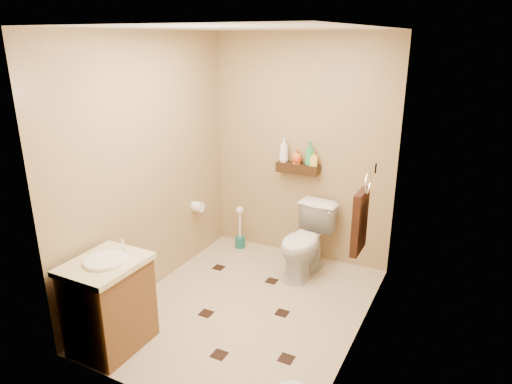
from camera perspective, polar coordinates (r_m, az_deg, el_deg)
The scene contains 18 objects.
ground at distance 4.29m, azimuth -1.17°, elevation -14.18°, with size 2.50×2.50×0.00m, color tan.
wall_back at distance 4.87m, azimuth 5.68°, elevation 5.25°, with size 2.00×0.04×2.40m, color #A1845C.
wall_front at distance 2.81m, azimuth -13.47°, elevation -5.63°, with size 2.00×0.04×2.40m, color #A1845C.
wall_left at distance 4.32m, azimuth -13.10°, elevation 3.07°, with size 0.04×2.50×2.40m, color #A1845C.
wall_right at distance 3.44m, azimuth 13.57°, elevation -1.02°, with size 0.04×2.50×2.40m, color #A1845C.
ceiling at distance 3.60m, azimuth -1.44°, elevation 19.84°, with size 2.00×2.50×0.02m, color silver.
wall_shelf at distance 4.84m, azimuth 5.27°, elevation 2.98°, with size 0.46×0.14×0.10m, color #351C0E.
floor_accents at distance 4.24m, azimuth -1.17°, elevation -14.59°, with size 1.33×1.32×0.01m.
toilet at distance 4.70m, azimuth 6.19°, elevation -6.17°, with size 0.40×0.71×0.72m, color white.
vanity at distance 3.81m, azimuth -17.87°, elevation -13.07°, with size 0.50×0.61×0.85m.
toilet_brush at distance 5.31m, azimuth -2.01°, elevation -5.16°, with size 0.12×0.12×0.51m.
towel_ring at distance 3.77m, azimuth 12.92°, elevation -3.30°, with size 0.12×0.30×0.76m.
toilet_paper at distance 4.96m, azimuth -7.31°, elevation -1.82°, with size 0.12×0.11×0.12m.
bottle_a at distance 4.86m, azimuth 3.51°, elevation 5.27°, with size 0.10×0.10×0.26m, color white.
bottle_b at distance 4.82m, azimuth 5.13°, elevation 4.48°, with size 0.07×0.07×0.16m, color #FFAD35.
bottle_c at distance 4.82m, azimuth 5.17°, elevation 4.39°, with size 0.11×0.11×0.14m, color #BC3B16.
bottle_d at distance 4.76m, azimuth 6.73°, elevation 4.80°, with size 0.10×0.10×0.25m, color #35A05F.
bottle_e at distance 4.75m, azimuth 7.26°, elevation 4.21°, with size 0.07×0.07×0.16m, color #FFD254.
Camera 1 is at (1.70, -3.17, 2.34)m, focal length 32.00 mm.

